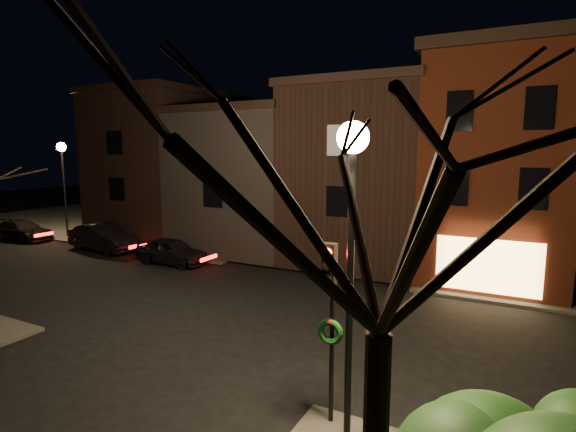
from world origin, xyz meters
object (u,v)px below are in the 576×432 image
at_px(street_lamp_near, 352,198).
at_px(bare_tree_right, 385,143).
at_px(parked_car_a, 172,251).
at_px(parked_car_c, 22,230).
at_px(street_lamp_far, 63,163).
at_px(parked_car_b, 103,238).
at_px(traffic_signal, 330,306).

bearing_deg(street_lamp_near, bare_tree_right, -62.53).
height_order(parked_car_a, parked_car_c, parked_car_a).
bearing_deg(parked_car_a, street_lamp_far, 79.86).
relative_size(parked_car_a, parked_car_b, 0.84).
height_order(street_lamp_far, traffic_signal, street_lamp_far).
xyz_separation_m(street_lamp_near, parked_car_b, (-19.54, 10.50, -4.36)).
bearing_deg(parked_car_b, traffic_signal, -111.75).
bearing_deg(street_lamp_far, parked_car_b, -16.72).
height_order(traffic_signal, parked_car_b, traffic_signal).
bearing_deg(street_lamp_far, parked_car_c, -135.27).
height_order(bare_tree_right, parked_car_b, bare_tree_right).
bearing_deg(parked_car_b, parked_car_c, 98.18).
bearing_deg(bare_tree_right, street_lamp_far, 150.98).
relative_size(bare_tree_right, parked_car_a, 2.05).
height_order(street_lamp_near, bare_tree_right, bare_tree_right).
bearing_deg(parked_car_b, bare_tree_right, -115.86).
bearing_deg(street_lamp_near, traffic_signal, 140.63).
distance_m(street_lamp_far, parked_car_a, 12.58).
height_order(street_lamp_far, bare_tree_right, bare_tree_right).
bearing_deg(parked_car_b, street_lamp_far, 79.38).
height_order(street_lamp_far, parked_car_c, street_lamp_far).
bearing_deg(parked_car_a, parked_car_b, 85.74).
distance_m(street_lamp_far, parked_car_b, 7.35).
xyz_separation_m(street_lamp_far, bare_tree_right, (26.50, -14.70, 0.97)).
xyz_separation_m(street_lamp_far, parked_car_a, (11.55, -2.21, -4.47)).
bearing_deg(traffic_signal, parked_car_c, 159.91).
relative_size(parked_car_a, parked_car_c, 0.89).
bearing_deg(parked_car_c, traffic_signal, -114.16).
relative_size(street_lamp_near, parked_car_c, 1.39).
xyz_separation_m(bare_tree_right, parked_car_a, (-14.95, 12.49, -5.44)).
bearing_deg(parked_car_c, street_lamp_near, -114.67).
bearing_deg(bare_tree_right, parked_car_c, 155.94).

